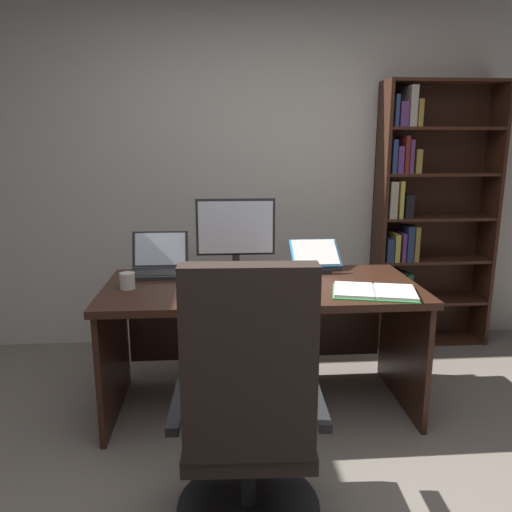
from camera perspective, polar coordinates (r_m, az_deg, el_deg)
The scene contains 13 objects.
wall_back at distance 3.83m, azimuth 1.26°, elevation 9.29°, with size 5.64×0.12×2.59m, color beige.
desk at distance 2.94m, azimuth 0.50°, elevation -6.58°, with size 1.76×0.81×0.75m.
bookshelf at distance 3.95m, azimuth 18.49°, elevation 4.15°, with size 0.88×0.28×1.97m.
office_chair at distance 2.00m, azimuth -0.85°, elevation -18.73°, with size 0.62×0.60×1.14m.
monitor at distance 3.01m, azimuth -2.35°, elevation 2.37°, with size 0.48×0.16×0.46m.
laptop at distance 3.08m, azimuth -11.09°, elevation -1.05°, with size 0.35×0.31×0.24m.
keyboard at distance 2.62m, azimuth -1.94°, elevation -4.14°, with size 0.42×0.15×0.02m, color #232326.
computer_mouse at distance 2.62m, azimuth -8.51°, elevation -4.08°, with size 0.06×0.10×0.04m, color #232326.
reading_stand_with_book at distance 3.17m, azimuth 6.87°, elevation 0.06°, with size 0.30×0.28×0.16m.
open_binder at distance 2.70m, azimuth 13.46°, elevation -4.01°, with size 0.49×0.38×0.02m.
notepad at distance 2.88m, azimuth 5.06°, elevation -2.76°, with size 0.15×0.21×0.01m, color silver.
pen at distance 2.88m, azimuth 5.46°, elevation -2.58°, with size 0.01×0.01×0.14m, color navy.
coffee_mug at distance 2.80m, azimuth -14.57°, elevation -2.77°, with size 0.08×0.08×0.09m, color silver.
Camera 1 is at (-0.38, -1.66, 1.53)m, focal length 34.80 mm.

